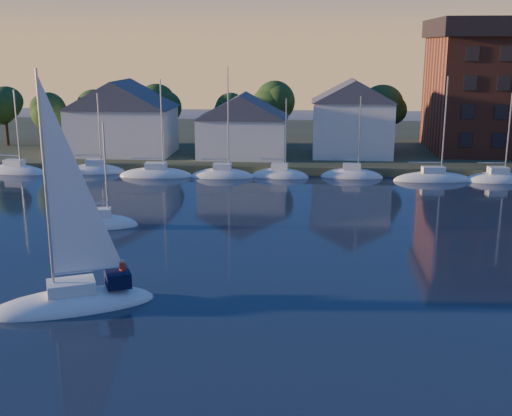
# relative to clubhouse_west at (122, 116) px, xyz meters

# --- Properties ---
(ground) EXTENTS (260.00, 260.00, 0.00)m
(ground) POSITION_rel_clubhouse_west_xyz_m (22.00, -58.00, -5.93)
(ground) COLOR black
(ground) RESTS_ON ground
(shoreline_land) EXTENTS (160.00, 50.00, 2.00)m
(shoreline_land) POSITION_rel_clubhouse_west_xyz_m (22.00, 17.00, -5.93)
(shoreline_land) COLOR #353E24
(shoreline_land) RESTS_ON ground
(wooden_dock) EXTENTS (120.00, 3.00, 1.00)m
(wooden_dock) POSITION_rel_clubhouse_west_xyz_m (22.00, -6.00, -5.93)
(wooden_dock) COLOR brown
(wooden_dock) RESTS_ON ground
(clubhouse_west) EXTENTS (13.65, 9.45, 9.64)m
(clubhouse_west) POSITION_rel_clubhouse_west_xyz_m (0.00, 0.00, 0.00)
(clubhouse_west) COLOR silver
(clubhouse_west) RESTS_ON shoreline_land
(clubhouse_centre) EXTENTS (11.55, 8.40, 8.08)m
(clubhouse_centre) POSITION_rel_clubhouse_west_xyz_m (16.00, -1.00, -0.80)
(clubhouse_centre) COLOR silver
(clubhouse_centre) RESTS_ON shoreline_land
(clubhouse_east) EXTENTS (10.50, 8.40, 9.80)m
(clubhouse_east) POSITION_rel_clubhouse_west_xyz_m (30.00, 1.00, 0.07)
(clubhouse_east) COLOR silver
(clubhouse_east) RESTS_ON shoreline_land
(tree_line) EXTENTS (93.40, 5.40, 8.90)m
(tree_line) POSITION_rel_clubhouse_west_xyz_m (24.00, 5.00, 1.24)
(tree_line) COLOR #332617
(tree_line) RESTS_ON shoreline_land
(moored_fleet) EXTENTS (71.50, 2.40, 12.05)m
(moored_fleet) POSITION_rel_clubhouse_west_xyz_m (14.00, -9.00, -5.83)
(moored_fleet) COLOR silver
(moored_fleet) RESTS_ON ground
(hero_sailboat) EXTENTS (10.04, 6.80, 14.87)m
(hero_sailboat) POSITION_rel_clubhouse_west_xyz_m (11.07, -48.48, -5.32)
(hero_sailboat) COLOR silver
(hero_sailboat) RESTS_ON ground
(drifting_sailboat_left) EXTENTS (6.45, 3.61, 9.94)m
(drifting_sailboat_left) POSITION_rel_clubhouse_west_xyz_m (7.19, -31.71, -5.83)
(drifting_sailboat_left) COLOR silver
(drifting_sailboat_left) RESTS_ON ground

